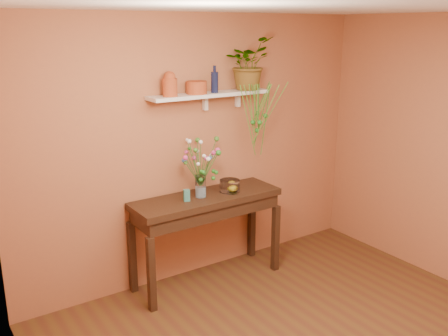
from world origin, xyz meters
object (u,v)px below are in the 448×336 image
Objects in this scene: glass_bowl at (230,186)px; terracotta_jug at (170,84)px; spider_plant at (248,63)px; bouquet at (203,158)px; sideboard at (207,208)px; glass_vase at (201,188)px; blue_bottle at (215,82)px.

terracotta_jug is at bearing 166.63° from glass_bowl.
spider_plant is 1.07× the size of bouquet.
glass_vase is (-0.07, -0.00, 0.23)m from sideboard.
bouquet is at bearing -149.65° from blue_bottle.
glass_bowl is (0.09, -0.14, -1.05)m from blue_bottle.
bouquet is (0.27, -0.13, -0.71)m from terracotta_jug.
spider_plant is (0.41, 0.02, 0.16)m from blue_bottle.
glass_vase is 0.45× the size of bouquet.
blue_bottle is 1.07m from glass_bowl.
glass_vase is 0.33m from glass_bowl.
sideboard is at bearing 174.37° from glass_bowl.
glass_vase is (-0.66, -0.13, -1.17)m from spider_plant.
bouquet is 0.46m from glass_bowl.
glass_bowl is at bearing -154.60° from spider_plant.
blue_bottle reaches higher than glass_vase.
terracotta_jug is 1.21m from glass_bowl.
blue_bottle reaches higher than bouquet.
glass_vase is at bearing -155.26° from blue_bottle.
glass_vase is at bearing -179.83° from sideboard.
sideboard is 5.86× the size of blue_bottle.
glass_bowl is (0.26, -0.03, 0.19)m from sideboard.
blue_bottle reaches higher than sideboard.
terracotta_jug is at bearing 155.13° from bouquet.
spider_plant is 2.36× the size of glass_vase.
sideboard is 1.53m from spider_plant.
bouquet reaches higher than glass_vase.
glass_bowl is (0.31, -0.01, -0.34)m from bouquet.
bouquet is at bearing 178.01° from glass_bowl.
spider_plant is at bearing 12.86° from bouquet.
spider_plant is at bearing 11.10° from glass_vase.
glass_vase is (-0.24, -0.11, -1.02)m from blue_bottle.
sideboard is 0.24m from glass_vase.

